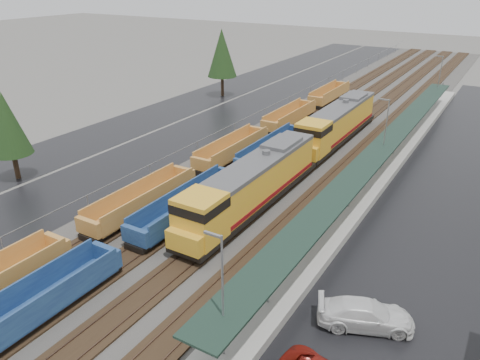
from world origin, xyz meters
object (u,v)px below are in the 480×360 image
(locomotive_trail, at_px, (336,124))
(parked_car_east_c, at_px, (366,315))
(well_string_yellow, at_px, (142,201))
(locomotive_lead, at_px, (250,186))
(well_string_blue, at_px, (25,312))

(locomotive_trail, distance_m, parked_car_east_c, 32.86)
(well_string_yellow, bearing_deg, locomotive_lead, 31.82)
(well_string_blue, bearing_deg, well_string_yellow, 105.37)
(locomotive_lead, distance_m, locomotive_trail, 21.00)
(locomotive_trail, xyz_separation_m, parked_car_east_c, (13.10, -30.09, -1.69))
(well_string_blue, height_order, parked_car_east_c, well_string_blue)
(locomotive_lead, relative_size, well_string_blue, 0.27)
(well_string_yellow, relative_size, well_string_blue, 1.32)
(locomotive_trail, height_order, well_string_yellow, locomotive_trail)
(locomotive_trail, relative_size, well_string_yellow, 0.20)
(locomotive_trail, bearing_deg, well_string_blue, -95.64)
(locomotive_trail, height_order, well_string_blue, locomotive_trail)
(well_string_yellow, bearing_deg, well_string_blue, -74.63)
(well_string_yellow, distance_m, well_string_blue, 15.09)
(locomotive_lead, relative_size, locomotive_trail, 1.00)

